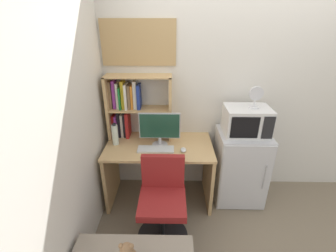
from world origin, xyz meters
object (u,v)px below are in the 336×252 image
Objects in this scene: wall_corkboard at (138,43)px; computer_mouse at (183,150)px; microwave at (246,121)px; desk_chair at (163,205)px; hutch_bookshelf at (131,105)px; monitor at (160,128)px; water_bottle at (115,135)px; mini_fridge at (240,167)px; keyboard at (156,149)px; desk_fan at (256,96)px.

computer_mouse is at bearing -42.92° from wall_corkboard.
microwave is 1.43m from wall_corkboard.
desk_chair is (-0.89, -0.59, -0.65)m from microwave.
wall_corkboard is at bearing 137.08° from computer_mouse.
hutch_bookshelf is 0.45m from monitor.
monitor is 0.56× the size of wall_corkboard.
microwave reaches higher than computer_mouse.
hutch_bookshelf is 0.38m from water_bottle.
wall_corkboard is at bearing 39.82° from hutch_bookshelf.
mini_fridge is (1.44, 0.03, -0.43)m from water_bottle.
desk_chair is (0.55, -0.56, -0.49)m from water_bottle.
computer_mouse reaches higher than keyboard.
desk_fan is (0.74, 0.17, 0.54)m from computer_mouse.
microwave is 0.28m from desk_fan.
monitor is 0.23m from keyboard.
desk_fan is 0.27× the size of desk_chair.
wall_corkboard is at bearing 166.69° from mini_fridge.
mini_fridge is 3.78× the size of desk_fan.
mini_fridge is 0.87m from desk_fan.
desk_chair is at bearing -72.23° from wall_corkboard.
keyboard is at bearing 101.49° from desk_chair.
monitor is at bearing -33.99° from hutch_bookshelf.
water_bottle reaches higher than mini_fridge.
wall_corkboard reaches higher than computer_mouse.
water_bottle reaches higher than desk_chair.
computer_mouse is (0.60, -0.36, -0.37)m from hutch_bookshelf.
desk_fan reaches higher than microwave.
monitor is (0.34, -0.23, -0.17)m from hutch_bookshelf.
hutch_bookshelf is 1.30m from microwave.
water_bottle is 0.30× the size of desk_chair.
mini_fridge is at bearing 177.67° from desk_fan.
hutch_bookshelf is 0.86× the size of desk_chair.
microwave is (0.98, 0.16, 0.27)m from keyboard.
water_bottle is at bearing -126.10° from hutch_bookshelf.
water_bottle is (-0.16, -0.21, -0.27)m from hutch_bookshelf.
water_bottle reaches higher than keyboard.
microwave is at bearing 33.52° from desk_chair.
water_bottle is 1.55m from desk_fan.
hutch_bookshelf is at bearing 171.95° from mini_fridge.
water_bottle is 1.50m from mini_fridge.
water_bottle is 0.54× the size of microwave.
desk_chair is 1.07× the size of wall_corkboard.
monitor reaches higher than desk_chair.
wall_corkboard is at bearing 125.04° from monitor.
hutch_bookshelf is 1.55× the size of microwave.
desk_fan reaches higher than desk_chair.
water_bottle is at bearing 169.22° from computer_mouse.
desk_fan is 1.35m from wall_corkboard.
keyboard is 0.49m from water_bottle.
keyboard is 1.18m from desk_fan.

